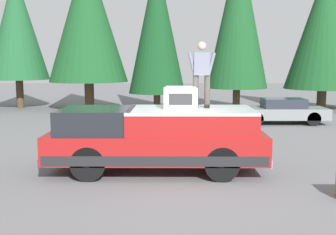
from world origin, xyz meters
name	(u,v)px	position (x,y,z in m)	size (l,w,h in m)	color
ground_plane	(183,174)	(0.00, 0.00, 0.00)	(90.00, 90.00, 0.00)	slate
pickup_truck	(156,138)	(0.25, 0.68, 0.87)	(2.01, 5.54, 1.65)	maroon
compressor_unit	(180,97)	(0.32, 0.07, 1.93)	(0.65, 0.84, 0.56)	silver
person_on_truck_bed	(202,73)	(0.49, -0.48, 2.55)	(0.29, 0.72, 1.69)	#423D38
parked_car_grey	(281,111)	(8.76, -4.78, 0.58)	(1.64, 4.10, 1.16)	gray
conifer_far_left	(325,27)	(14.73, -8.75, 4.89)	(4.52, 4.52, 8.56)	#4C3826
conifer_left	(238,15)	(14.35, -3.56, 5.54)	(3.56, 3.56, 9.80)	#4C3826
conifer_center_left	(157,26)	(14.18, 1.15, 4.88)	(3.31, 3.31, 8.78)	#4C3826
conifer_center_right	(87,17)	(14.33, 5.19, 5.41)	(4.61, 4.61, 9.19)	#4C3826
conifer_right	(17,26)	(15.05, 9.60, 4.95)	(3.65, 3.65, 8.18)	#4C3826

